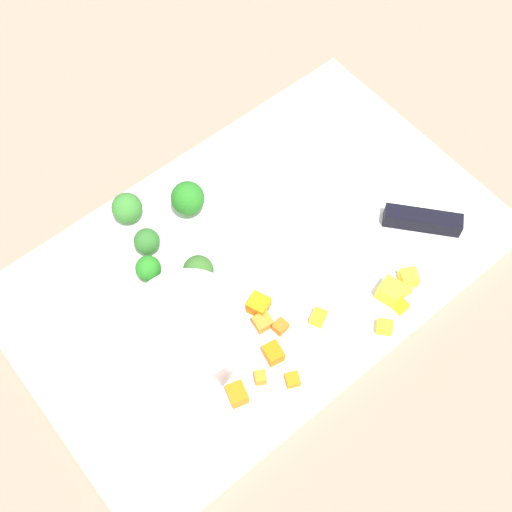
{
  "coord_description": "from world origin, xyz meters",
  "views": [
    {
      "loc": [
        0.2,
        0.24,
        0.61
      ],
      "look_at": [
        0.0,
        0.0,
        0.02
      ],
      "focal_mm": 47.93,
      "sensor_mm": 36.0,
      "label": 1
    }
  ],
  "objects": [
    {
      "name": "ground_plane",
      "position": [
        0.0,
        0.0,
        0.0
      ],
      "size": [
        4.0,
        4.0,
        0.0
      ],
      "primitive_type": "plane",
      "color": "gray"
    },
    {
      "name": "cutting_board",
      "position": [
        0.0,
        0.0,
        0.01
      ],
      "size": [
        0.48,
        0.3,
        0.01
      ],
      "primitive_type": "cube",
      "color": "white",
      "rests_on": "ground_plane"
    },
    {
      "name": "prep_bowl",
      "position": [
        0.1,
        0.03,
        0.03
      ],
      "size": [
        0.11,
        0.11,
        0.04
      ],
      "primitive_type": "cylinder",
      "color": "#B4B6C1",
      "rests_on": "cutting_board"
    },
    {
      "name": "chef_knife",
      "position": [
        -0.12,
        0.03,
        0.02
      ],
      "size": [
        0.21,
        0.25,
        0.02
      ],
      "rotation": [
        0.0,
        0.0,
        5.42
      ],
      "color": "silver",
      "rests_on": "cutting_board"
    },
    {
      "name": "carrot_dice_0",
      "position": [
        0.05,
        0.09,
        0.02
      ],
      "size": [
        0.02,
        0.02,
        0.02
      ],
      "primitive_type": "cube",
      "rotation": [
        0.0,
        0.0,
        1.38
      ],
      "color": "orange",
      "rests_on": "cutting_board"
    },
    {
      "name": "carrot_dice_1",
      "position": [
        0.05,
        0.12,
        0.02
      ],
      "size": [
        0.02,
        0.02,
        0.01
      ],
      "primitive_type": "cube",
      "rotation": [
        0.0,
        0.0,
        1.12
      ],
      "color": "orange",
      "rests_on": "cutting_board"
    },
    {
      "name": "carrot_dice_2",
      "position": [
        0.07,
        0.1,
        0.02
      ],
      "size": [
        0.01,
        0.01,
        0.01
      ],
      "primitive_type": "cube",
      "rotation": [
        0.0,
        0.0,
        2.6
      ],
      "color": "orange",
      "rests_on": "cutting_board"
    },
    {
      "name": "carrot_dice_3",
      "position": [
        0.04,
        0.06,
        0.02
      ],
      "size": [
        0.02,
        0.02,
        0.01
      ],
      "primitive_type": "cube",
      "rotation": [
        0.0,
        0.0,
        1.42
      ],
      "color": "orange",
      "rests_on": "cutting_board"
    },
    {
      "name": "carrot_dice_4",
      "position": [
        0.03,
        0.04,
        0.02
      ],
      "size": [
        0.02,
        0.02,
        0.02
      ],
      "primitive_type": "cube",
      "rotation": [
        0.0,
        0.0,
        0.4
      ],
      "color": "orange",
      "rests_on": "cutting_board"
    },
    {
      "name": "carrot_dice_5",
      "position": [
        0.1,
        0.1,
        0.02
      ],
      "size": [
        0.02,
        0.02,
        0.02
      ],
      "primitive_type": "cube",
      "rotation": [
        0.0,
        0.0,
        2.86
      ],
      "color": "orange",
      "rests_on": "cutting_board"
    },
    {
      "name": "carrot_dice_6",
      "position": [
        0.03,
        0.07,
        0.02
      ],
      "size": [
        0.01,
        0.01,
        0.01
      ],
      "primitive_type": "cube",
      "rotation": [
        0.0,
        0.0,
        0.14
      ],
      "color": "orange",
      "rests_on": "cutting_board"
    },
    {
      "name": "pepper_dice_0",
      "position": [
        -0.09,
        0.12,
        0.02
      ],
      "size": [
        0.01,
        0.01,
        0.01
      ],
      "primitive_type": "cube",
      "rotation": [
        0.0,
        0.0,
        1.41
      ],
      "color": "gold",
      "rests_on": "cutting_board"
    },
    {
      "name": "pepper_dice_1",
      "position": [
        -0.07,
        0.11,
        0.02
      ],
      "size": [
        0.02,
        0.03,
        0.02
      ],
      "primitive_type": "cube",
      "rotation": [
        0.0,
        0.0,
        1.82
      ],
      "color": "yellow",
      "rests_on": "cutting_board"
    },
    {
      "name": "pepper_dice_2",
      "position": [
        -0.05,
        0.13,
        0.02
      ],
      "size": [
        0.02,
        0.02,
        0.01
      ],
      "primitive_type": "cube",
      "rotation": [
        0.0,
        0.0,
        2.29
      ],
      "color": "yellow",
      "rests_on": "cutting_board"
    },
    {
      "name": "pepper_dice_3",
      "position": [
        -0.07,
        0.13,
        0.02
      ],
      "size": [
        0.01,
        0.01,
        0.01
      ],
      "primitive_type": "cube",
      "rotation": [
        0.0,
        0.0,
        1.55
      ],
      "color": "yellow",
      "rests_on": "cutting_board"
    },
    {
      "name": "pepper_dice_4",
      "position": [
        -0.01,
        0.09,
        0.02
      ],
      "size": [
        0.02,
        0.02,
        0.01
      ],
      "primitive_type": "cube",
      "rotation": [
        0.0,
        0.0,
        0.46
      ],
      "color": "yellow",
      "rests_on": "cutting_board"
    },
    {
      "name": "pepper_dice_5",
      "position": [
        -0.1,
        0.11,
        0.02
      ],
      "size": [
        0.02,
        0.02,
        0.01
      ],
      "primitive_type": "cube",
      "rotation": [
        0.0,
        0.0,
        1.08
      ],
      "color": "yellow",
      "rests_on": "cutting_board"
    },
    {
      "name": "broccoli_floret_0",
      "position": [
        0.07,
        -0.12,
        0.03
      ],
      "size": [
        0.03,
        0.03,
        0.03
      ],
      "color": "#88B468",
      "rests_on": "cutting_board"
    },
    {
      "name": "broccoli_floret_1",
      "position": [
        0.02,
        -0.09,
        0.03
      ],
      "size": [
        0.03,
        0.03,
        0.04
      ],
      "color": "#87BE5B",
      "rests_on": "cutting_board"
    },
    {
      "name": "broccoli_floret_2",
      "position": [
        0.07,
        -0.08,
        0.03
      ],
      "size": [
        0.03,
        0.03,
        0.03
      ],
      "color": "#96BA5D",
      "rests_on": "cutting_board"
    },
    {
      "name": "broccoli_floret_3",
      "position": [
        0.05,
        -0.02,
        0.03
      ],
      "size": [
        0.03,
        0.03,
        0.03
      ],
      "color": "#8BB254",
      "rests_on": "cutting_board"
    },
    {
      "name": "broccoli_floret_4",
      "position": [
        0.09,
        -0.05,
        0.03
      ],
      "size": [
        0.02,
        0.02,
        0.03
      ],
      "color": "#93BC5F",
      "rests_on": "cutting_board"
    }
  ]
}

